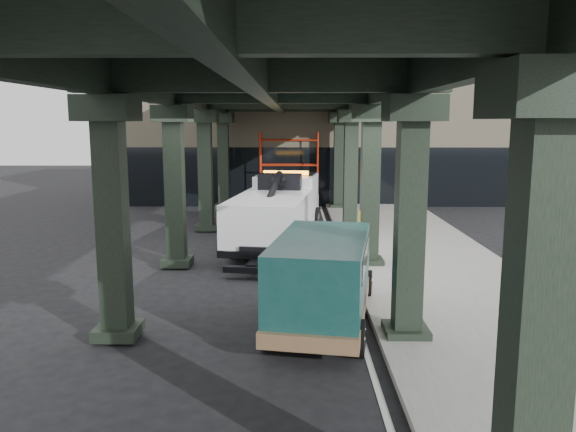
{
  "coord_description": "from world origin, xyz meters",
  "views": [
    {
      "loc": [
        0.27,
        -15.13,
        4.46
      ],
      "look_at": [
        0.09,
        1.56,
        1.7
      ],
      "focal_mm": 35.0,
      "sensor_mm": 36.0,
      "label": 1
    }
  ],
  "objects": [
    {
      "name": "viaduct",
      "position": [
        -0.4,
        2.0,
        5.46
      ],
      "size": [
        7.4,
        32.0,
        6.4
      ],
      "color": "black",
      "rests_on": "ground"
    },
    {
      "name": "scaffolding",
      "position": [
        0.0,
        14.64,
        2.11
      ],
      "size": [
        3.08,
        0.88,
        4.0
      ],
      "color": "red",
      "rests_on": "ground"
    },
    {
      "name": "tow_truck",
      "position": [
        -0.3,
        5.35,
        1.33
      ],
      "size": [
        3.39,
        8.56,
        2.74
      ],
      "rotation": [
        0.0,
        0.0,
        -0.14
      ],
      "color": "black",
      "rests_on": "ground"
    },
    {
      "name": "sidewalk",
      "position": [
        4.5,
        2.0,
        0.07
      ],
      "size": [
        5.0,
        40.0,
        0.15
      ],
      "primitive_type": "cube",
      "color": "gray",
      "rests_on": "ground"
    },
    {
      "name": "ground",
      "position": [
        0.0,
        0.0,
        0.0
      ],
      "size": [
        90.0,
        90.0,
        0.0
      ],
      "primitive_type": "plane",
      "color": "black",
      "rests_on": "ground"
    },
    {
      "name": "lane_stripe",
      "position": [
        1.7,
        2.0,
        0.01
      ],
      "size": [
        0.12,
        38.0,
        0.01
      ],
      "primitive_type": "cube",
      "color": "silver",
      "rests_on": "ground"
    },
    {
      "name": "building",
      "position": [
        2.0,
        20.0,
        4.0
      ],
      "size": [
        22.0,
        10.0,
        8.0
      ],
      "primitive_type": "cube",
      "color": "#C6B793",
      "rests_on": "ground"
    },
    {
      "name": "towed_van",
      "position": [
        0.92,
        -3.1,
        1.11
      ],
      "size": [
        2.76,
        5.32,
        2.06
      ],
      "rotation": [
        0.0,
        0.0,
        -0.17
      ],
      "color": "#113D3B",
      "rests_on": "ground"
    }
  ]
}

